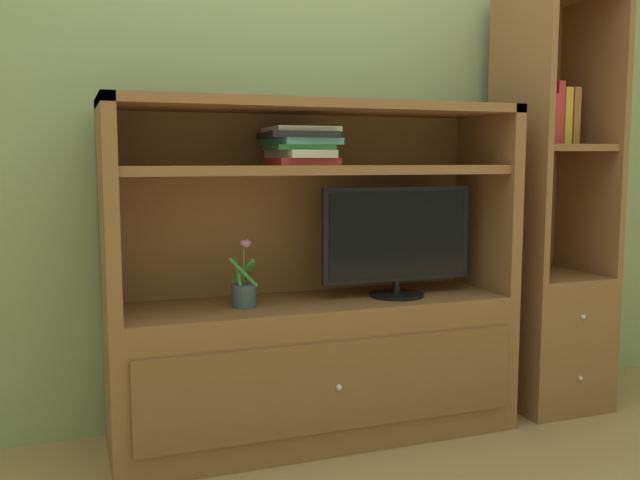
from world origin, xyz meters
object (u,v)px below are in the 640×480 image
(media_console, at_px, (315,329))
(upright_book_row, at_px, (548,117))
(magazine_stack, at_px, (300,145))
(tv_monitor, at_px, (397,240))
(bookshelf_tall, at_px, (549,271))
(potted_plant, at_px, (244,291))

(media_console, distance_m, upright_book_row, 1.41)
(media_console, xyz_separation_m, magazine_stack, (-0.07, -0.00, 0.75))
(tv_monitor, bearing_deg, bookshelf_tall, 3.86)
(tv_monitor, relative_size, potted_plant, 2.50)
(potted_plant, bearing_deg, bookshelf_tall, 1.71)
(media_console, relative_size, bookshelf_tall, 0.87)
(tv_monitor, bearing_deg, magazine_stack, 173.72)
(potted_plant, height_order, upright_book_row, upright_book_row)
(potted_plant, height_order, magazine_stack, magazine_stack)
(magazine_stack, height_order, upright_book_row, upright_book_row)
(media_console, height_order, tv_monitor, media_console)
(bookshelf_tall, xyz_separation_m, upright_book_row, (-0.04, -0.01, 0.70))
(media_console, relative_size, magazine_stack, 4.63)
(potted_plant, bearing_deg, magazine_stack, 8.10)
(tv_monitor, relative_size, upright_book_row, 2.37)
(tv_monitor, xyz_separation_m, bookshelf_tall, (0.81, 0.05, -0.19))
(potted_plant, xyz_separation_m, bookshelf_tall, (1.45, 0.04, -0.01))
(bookshelf_tall, bearing_deg, upright_book_row, -165.71)
(tv_monitor, xyz_separation_m, potted_plant, (-0.65, 0.01, -0.18))
(potted_plant, height_order, bookshelf_tall, bookshelf_tall)
(media_console, relative_size, tv_monitor, 2.49)
(magazine_stack, xyz_separation_m, bookshelf_tall, (1.22, 0.01, -0.57))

